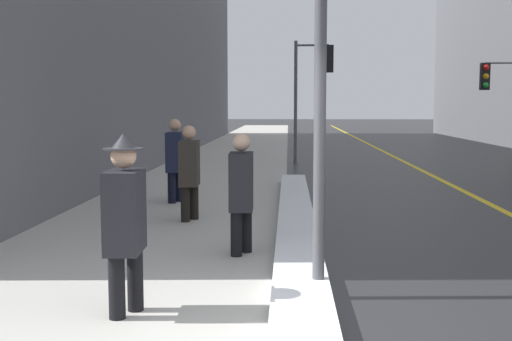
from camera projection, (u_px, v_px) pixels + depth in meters
The scene contains 9 objects.
sidewalk_slab at pixel (222, 167), 19.88m from camera, with size 4.00×80.00×0.01m.
road_centre_stripe at pixel (418, 168), 19.58m from camera, with size 0.16×80.00×0.00m.
snow_bank_curb at pixel (296, 223), 10.03m from camera, with size 0.57×12.02×0.20m.
traffic_light_near at pixel (316, 75), 21.40m from camera, with size 1.31×0.32×4.06m.
traffic_light_far at pixel (497, 88), 21.35m from camera, with size 1.31×0.32×3.48m.
pedestrian_in_fedora at pixel (125, 217), 5.85m from camera, with size 0.36×0.53×1.69m.
pedestrian_trailing at pixel (241, 188), 8.25m from camera, with size 0.32×0.52×1.58m.
pedestrian_with_shoulder_bag at pixel (189, 168), 10.68m from camera, with size 0.32×0.73×1.60m.
pedestrian_in_glasses at pixel (175, 157), 12.67m from camera, with size 0.33×0.76×1.67m.
Camera 1 is at (0.04, -4.71, 1.95)m, focal length 45.00 mm.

